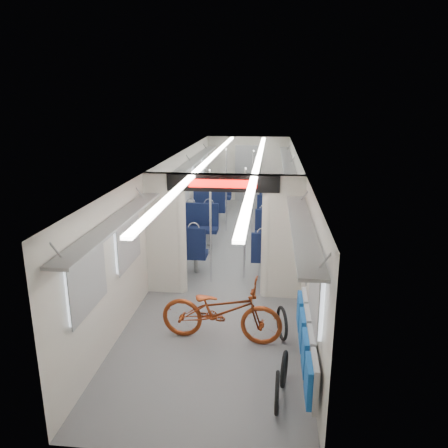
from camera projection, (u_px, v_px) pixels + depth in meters
name	position (u px, v px, depth m)	size (l,w,h in m)	color
carriage	(232.00, 197.00, 9.60)	(12.00, 12.02, 2.31)	#515456
bicycle	(221.00, 311.00, 6.62)	(0.65, 1.86, 0.98)	maroon
flip_bench	(306.00, 341.00, 5.61)	(0.12, 2.14, 0.55)	gray
bike_hoop_a	(277.00, 395.00, 5.14)	(0.51, 0.51, 0.05)	black
bike_hoop_b	(284.00, 371.00, 5.62)	(0.48, 0.48, 0.05)	black
bike_hoop_c	(282.00, 325.00, 6.70)	(0.53, 0.53, 0.05)	black
seat_bay_near_left	(192.00, 234.00, 10.12)	(0.95, 2.28, 1.16)	black
seat_bay_near_right	(273.00, 239.00, 9.80)	(0.91, 2.06, 1.10)	black
seat_bay_far_left	(214.00, 198.00, 13.79)	(0.93, 2.15, 1.12)	black
seat_bay_far_right	(273.00, 203.00, 13.22)	(0.92, 2.12, 1.11)	black
stanchion_near_left	(211.00, 227.00, 8.56)	(0.04, 0.04, 2.30)	silver
stanchion_near_right	(245.00, 225.00, 8.76)	(0.04, 0.04, 2.30)	silver
stanchion_far_left	(226.00, 191.00, 11.99)	(0.04, 0.04, 2.30)	silver
stanchion_far_right	(253.00, 194.00, 11.61)	(0.04, 0.04, 2.30)	silver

